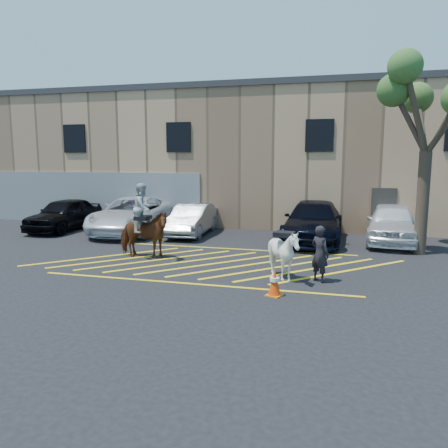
% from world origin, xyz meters
% --- Properties ---
extents(ground, '(90.00, 90.00, 0.00)m').
position_xyz_m(ground, '(0.00, 0.00, 0.00)').
color(ground, black).
rests_on(ground, ground).
extents(car_black_suv, '(1.93, 4.69, 1.59)m').
position_xyz_m(car_black_suv, '(-9.17, 4.52, 0.80)').
color(car_black_suv, black).
rests_on(car_black_suv, ground).
extents(car_white_pickup, '(3.36, 6.31, 1.69)m').
position_xyz_m(car_white_pickup, '(-5.59, 4.76, 0.84)').
color(car_white_pickup, white).
rests_on(car_white_pickup, ground).
extents(car_silver_sedan, '(1.69, 4.39, 1.43)m').
position_xyz_m(car_silver_sedan, '(-2.62, 4.89, 0.71)').
color(car_silver_sedan, gray).
rests_on(car_silver_sedan, ground).
extents(car_blue_suv, '(2.46, 5.84, 1.68)m').
position_xyz_m(car_blue_suv, '(2.97, 4.79, 0.84)').
color(car_blue_suv, black).
rests_on(car_blue_suv, ground).
extents(car_white_suv, '(2.46, 5.12, 1.69)m').
position_xyz_m(car_white_suv, '(6.21, 5.19, 0.84)').
color(car_white_suv, white).
rests_on(car_white_suv, ground).
extents(handler, '(0.72, 0.68, 1.65)m').
position_xyz_m(handler, '(3.52, -1.62, 0.83)').
color(handler, black).
rests_on(handler, ground).
extents(warehouse, '(32.42, 10.20, 7.30)m').
position_xyz_m(warehouse, '(-0.01, 11.99, 3.65)').
color(warehouse, tan).
rests_on(warehouse, ground).
extents(hatching_zone, '(12.60, 5.12, 0.01)m').
position_xyz_m(hatching_zone, '(-0.00, -0.30, 0.01)').
color(hatching_zone, yellow).
rests_on(hatching_zone, ground).
extents(mounted_bay, '(2.05, 0.96, 2.68)m').
position_xyz_m(mounted_bay, '(-2.73, -0.10, 1.08)').
color(mounted_bay, '#5B2D15').
rests_on(mounted_bay, ground).
extents(saddled_white, '(1.43, 1.56, 1.54)m').
position_xyz_m(saddled_white, '(2.48, -1.69, 0.78)').
color(saddled_white, silver).
rests_on(saddled_white, ground).
extents(traffic_cone, '(0.49, 0.49, 0.73)m').
position_xyz_m(traffic_cone, '(2.45, -3.26, 0.37)').
color(traffic_cone, orange).
rests_on(traffic_cone, ground).
extents(tree, '(3.99, 4.37, 7.31)m').
position_xyz_m(tree, '(6.97, 3.13, 5.69)').
color(tree, '#4E3C2F').
rests_on(tree, ground).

